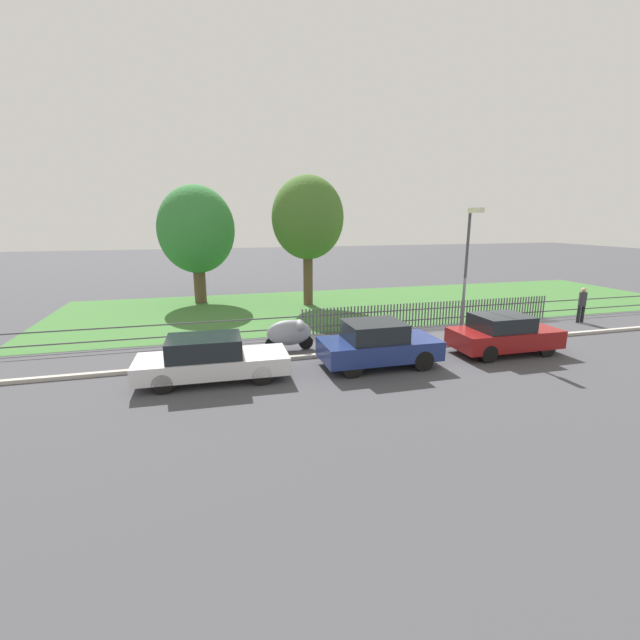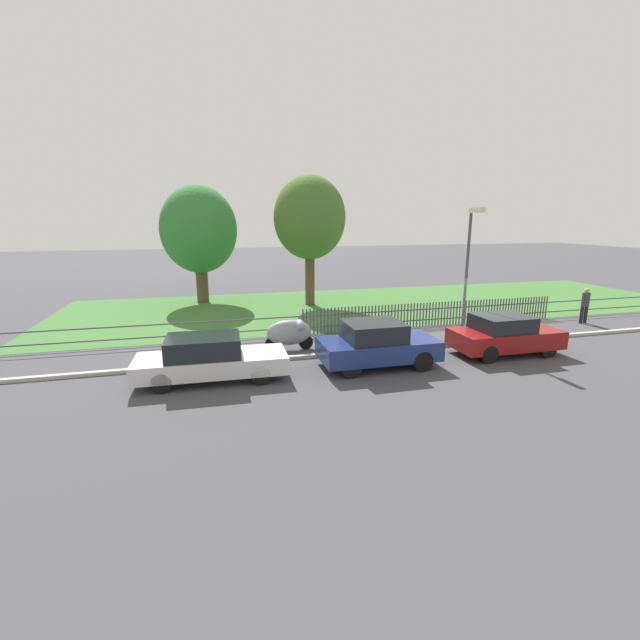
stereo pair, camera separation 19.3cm
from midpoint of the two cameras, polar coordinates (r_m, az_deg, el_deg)
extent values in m
plane|color=#424247|center=(17.68, 19.45, -3.10)|extent=(120.00, 120.00, 0.00)
cube|color=#B2ADA3|center=(17.75, 19.28, -2.83)|extent=(35.33, 0.20, 0.12)
cube|color=#3D7033|center=(24.94, 8.36, 2.18)|extent=(35.33, 10.77, 0.01)
cube|color=#4C4C51|center=(20.19, 14.45, 0.14)|extent=(35.33, 0.03, 0.05)
cube|color=#4C4C51|center=(20.09, 14.53, 1.50)|extent=(35.33, 0.03, 0.05)
cube|color=#4C4C51|center=(17.93, -2.66, -0.29)|extent=(0.06, 0.03, 1.11)
cube|color=#4C4C51|center=(17.96, -2.18, -0.26)|extent=(0.06, 0.03, 1.11)
cube|color=#4C4C51|center=(18.00, -1.70, -0.23)|extent=(0.06, 0.03, 1.11)
cube|color=#4C4C51|center=(18.03, -1.23, -0.20)|extent=(0.06, 0.03, 1.11)
cube|color=#4C4C51|center=(18.07, -0.75, -0.16)|extent=(0.06, 0.03, 1.11)
cube|color=#4C4C51|center=(18.11, -0.28, -0.13)|extent=(0.06, 0.03, 1.11)
cube|color=#4C4C51|center=(18.15, 0.19, -0.10)|extent=(0.06, 0.03, 1.11)
cube|color=#4C4C51|center=(18.19, 0.66, -0.07)|extent=(0.06, 0.03, 1.11)
cube|color=#4C4C51|center=(18.23, 1.13, -0.05)|extent=(0.06, 0.03, 1.11)
cube|color=#4C4C51|center=(18.27, 1.59, -0.02)|extent=(0.06, 0.03, 1.11)
cube|color=#4C4C51|center=(18.32, 2.05, 0.01)|extent=(0.06, 0.03, 1.11)
cube|color=#4C4C51|center=(18.36, 2.51, 0.04)|extent=(0.06, 0.03, 1.11)
cube|color=#4C4C51|center=(18.41, 2.97, 0.07)|extent=(0.06, 0.03, 1.11)
cube|color=#4C4C51|center=(18.46, 3.42, 0.10)|extent=(0.06, 0.03, 1.11)
cube|color=#4C4C51|center=(18.51, 3.88, 0.13)|extent=(0.06, 0.03, 1.11)
cube|color=#4C4C51|center=(18.56, 4.33, 0.16)|extent=(0.06, 0.03, 1.11)
cube|color=#4C4C51|center=(18.61, 4.78, 0.19)|extent=(0.06, 0.03, 1.11)
cube|color=#4C4C51|center=(18.66, 5.22, 0.22)|extent=(0.06, 0.03, 1.11)
cube|color=#4C4C51|center=(18.71, 5.66, 0.24)|extent=(0.06, 0.03, 1.11)
cube|color=#4C4C51|center=(18.77, 6.10, 0.27)|extent=(0.06, 0.03, 1.11)
cube|color=#4C4C51|center=(18.82, 6.54, 0.30)|extent=(0.06, 0.03, 1.11)
cube|color=#4C4C51|center=(18.88, 6.98, 0.33)|extent=(0.06, 0.03, 1.11)
cube|color=#4C4C51|center=(18.94, 7.41, 0.36)|extent=(0.06, 0.03, 1.11)
cube|color=#4C4C51|center=(19.00, 7.84, 0.38)|extent=(0.06, 0.03, 1.11)
cube|color=#4C4C51|center=(19.06, 8.27, 0.41)|extent=(0.06, 0.03, 1.11)
cube|color=#4C4C51|center=(19.12, 8.69, 0.44)|extent=(0.06, 0.03, 1.11)
cube|color=#4C4C51|center=(19.18, 9.11, 0.46)|extent=(0.06, 0.03, 1.11)
cube|color=#4C4C51|center=(19.25, 9.53, 0.49)|extent=(0.06, 0.03, 1.11)
cube|color=#4C4C51|center=(19.31, 9.95, 0.52)|extent=(0.06, 0.03, 1.11)
cube|color=#4C4C51|center=(19.38, 10.36, 0.54)|extent=(0.06, 0.03, 1.11)
cube|color=#4C4C51|center=(19.44, 10.77, 0.57)|extent=(0.06, 0.03, 1.11)
cube|color=#4C4C51|center=(19.51, 11.18, 0.59)|extent=(0.06, 0.03, 1.11)
cube|color=#4C4C51|center=(19.58, 11.58, 0.62)|extent=(0.06, 0.03, 1.11)
cube|color=#4C4C51|center=(19.65, 11.99, 0.64)|extent=(0.06, 0.03, 1.11)
cube|color=#4C4C51|center=(19.72, 12.38, 0.67)|extent=(0.06, 0.03, 1.11)
cube|color=#4C4C51|center=(19.79, 12.78, 0.69)|extent=(0.06, 0.03, 1.11)
cube|color=#4C4C51|center=(19.86, 13.17, 0.72)|extent=(0.06, 0.03, 1.11)
cube|color=#4C4C51|center=(19.93, 13.57, 0.74)|extent=(0.06, 0.03, 1.11)
cube|color=#4C4C51|center=(20.01, 13.95, 0.77)|extent=(0.06, 0.03, 1.11)
cube|color=#4C4C51|center=(20.08, 14.34, 0.79)|extent=(0.06, 0.03, 1.11)
cube|color=#4C4C51|center=(20.16, 14.72, 0.81)|extent=(0.06, 0.03, 1.11)
cube|color=#4C4C51|center=(20.24, 15.10, 0.84)|extent=(0.06, 0.03, 1.11)
cube|color=#4C4C51|center=(20.31, 15.48, 0.86)|extent=(0.06, 0.03, 1.11)
cube|color=#4C4C51|center=(20.39, 15.85, 0.88)|extent=(0.06, 0.03, 1.11)
cube|color=#4C4C51|center=(20.47, 16.22, 0.91)|extent=(0.06, 0.03, 1.11)
cube|color=#4C4C51|center=(20.55, 16.59, 0.93)|extent=(0.06, 0.03, 1.11)
cube|color=#4C4C51|center=(20.63, 16.95, 0.95)|extent=(0.06, 0.03, 1.11)
cube|color=#4C4C51|center=(20.71, 17.31, 0.98)|extent=(0.06, 0.03, 1.11)
cube|color=#4C4C51|center=(20.80, 17.67, 1.00)|extent=(0.06, 0.03, 1.11)
cube|color=#4C4C51|center=(20.88, 18.03, 1.02)|extent=(0.06, 0.03, 1.11)
cube|color=#4C4C51|center=(20.96, 18.38, 1.04)|extent=(0.06, 0.03, 1.11)
cube|color=#4C4C51|center=(21.05, 18.73, 1.06)|extent=(0.06, 0.03, 1.11)
cube|color=#4C4C51|center=(21.14, 19.08, 1.08)|extent=(0.06, 0.03, 1.11)
cube|color=#4C4C51|center=(21.22, 19.43, 1.10)|extent=(0.06, 0.03, 1.11)
cube|color=#4C4C51|center=(21.31, 19.77, 1.12)|extent=(0.06, 0.03, 1.11)
cube|color=#4C4C51|center=(21.40, 20.11, 1.15)|extent=(0.06, 0.03, 1.11)
cube|color=#4C4C51|center=(21.49, 20.44, 1.17)|extent=(0.06, 0.03, 1.11)
cube|color=#4C4C51|center=(21.58, 20.78, 1.19)|extent=(0.06, 0.03, 1.11)
cube|color=#4C4C51|center=(21.67, 21.11, 1.21)|extent=(0.06, 0.03, 1.11)
cube|color=#4C4C51|center=(21.76, 21.44, 1.23)|extent=(0.06, 0.03, 1.11)
cube|color=#4C4C51|center=(21.85, 21.76, 1.25)|extent=(0.06, 0.03, 1.11)
cube|color=#4C4C51|center=(21.94, 22.08, 1.26)|extent=(0.06, 0.03, 1.11)
cube|color=#4C4C51|center=(22.04, 22.40, 1.28)|extent=(0.06, 0.03, 1.11)
cube|color=#4C4C51|center=(22.13, 22.72, 1.30)|extent=(0.06, 0.03, 1.11)
cube|color=#4C4C51|center=(22.22, 23.04, 1.32)|extent=(0.06, 0.03, 1.11)
cube|color=#4C4C51|center=(22.32, 23.35, 1.34)|extent=(0.06, 0.03, 1.11)
cube|color=#4C4C51|center=(22.42, 23.66, 1.36)|extent=(0.06, 0.03, 1.11)
cube|color=#4C4C51|center=(22.51, 23.96, 1.38)|extent=(0.06, 0.03, 1.11)
cube|color=#4C4C51|center=(22.61, 24.27, 1.39)|extent=(0.06, 0.03, 1.11)
cube|color=#4C4C51|center=(22.71, 24.57, 1.41)|extent=(0.06, 0.03, 1.11)
cube|color=#4C4C51|center=(22.81, 24.87, 1.43)|extent=(0.06, 0.03, 1.11)
cube|color=#4C4C51|center=(22.91, 25.16, 1.45)|extent=(0.06, 0.03, 1.11)
cube|color=#4C4C51|center=(23.00, 25.46, 1.46)|extent=(0.06, 0.03, 1.11)
cube|color=#4C4C51|center=(23.11, 25.75, 1.48)|extent=(0.06, 0.03, 1.11)
cube|color=#4C4C51|center=(23.21, 26.04, 1.50)|extent=(0.06, 0.03, 1.11)
cube|color=#4C4C51|center=(23.31, 26.32, 1.51)|extent=(0.06, 0.03, 1.11)
cube|color=#4C4C51|center=(23.41, 26.61, 1.53)|extent=(0.06, 0.03, 1.11)
cube|color=#4C4C51|center=(23.51, 26.89, 1.55)|extent=(0.06, 0.03, 1.11)
cube|color=#4C4C51|center=(23.62, 27.17, 1.56)|extent=(0.06, 0.03, 1.11)
cube|color=#4C4C51|center=(23.72, 27.44, 1.58)|extent=(0.06, 0.03, 1.11)
cube|color=silver|center=(13.37, -14.46, -5.69)|extent=(4.52, 1.80, 0.53)
cube|color=black|center=(13.21, -15.58, -3.43)|extent=(2.19, 1.57, 0.60)
cylinder|color=black|center=(14.21, -8.78, -5.21)|extent=(0.58, 0.16, 0.58)
cylinder|color=black|center=(12.76, -8.14, -7.36)|extent=(0.58, 0.16, 0.58)
cylinder|color=black|center=(14.27, -20.00, -5.80)|extent=(0.58, 0.16, 0.58)
cylinder|color=black|center=(12.83, -20.69, -8.01)|extent=(0.58, 0.16, 0.58)
cube|color=navy|center=(14.26, 7.48, -3.78)|extent=(3.87, 1.82, 0.63)
cube|color=black|center=(14.02, 6.83, -1.45)|extent=(1.86, 1.63, 0.60)
cylinder|color=black|center=(15.53, 10.37, -3.48)|extent=(0.67, 0.14, 0.67)
cylinder|color=black|center=(14.12, 13.26, -5.33)|extent=(0.67, 0.14, 0.67)
cylinder|color=black|center=(14.69, 1.87, -4.24)|extent=(0.67, 0.14, 0.67)
cylinder|color=black|center=(13.19, 3.99, -6.34)|extent=(0.67, 0.14, 0.67)
cube|color=maroon|center=(16.83, 23.06, -2.17)|extent=(3.85, 1.74, 0.64)
cube|color=black|center=(16.58, 22.72, -0.28)|extent=(1.85, 1.56, 0.53)
cylinder|color=black|center=(18.23, 24.41, -2.05)|extent=(0.62, 0.14, 0.62)
cylinder|color=black|center=(17.10, 27.77, -3.37)|extent=(0.62, 0.14, 0.62)
cylinder|color=black|center=(16.83, 18.12, -2.72)|extent=(0.62, 0.14, 0.62)
cylinder|color=black|center=(15.59, 21.31, -4.24)|extent=(0.62, 0.14, 0.62)
cylinder|color=black|center=(16.06, -2.25, -2.96)|extent=(0.54, 0.12, 0.54)
cylinder|color=black|center=(15.89, -6.70, -3.22)|extent=(0.54, 0.12, 0.54)
ellipsoid|color=gray|center=(15.85, -4.49, -1.70)|extent=(1.68, 0.68, 0.95)
ellipsoid|color=gray|center=(15.85, -3.11, -0.73)|extent=(0.42, 0.77, 0.44)
cylinder|color=brown|center=(25.81, -15.97, 5.37)|extent=(0.67, 0.67, 2.84)
ellipsoid|color=#337A38|center=(25.60, -16.37, 11.52)|extent=(4.26, 4.26, 4.90)
cylinder|color=brown|center=(24.13, -1.84, 6.25)|extent=(0.53, 0.53, 3.59)
ellipsoid|color=#426B28|center=(23.94, -1.89, 13.48)|extent=(3.92, 3.92, 4.51)
cylinder|color=black|center=(23.59, 31.40, 0.69)|extent=(0.15, 0.15, 0.81)
cylinder|color=black|center=(23.42, 31.01, 0.66)|extent=(0.15, 0.15, 0.81)
cylinder|color=#333338|center=(23.38, 31.42, 2.41)|extent=(0.34, 0.34, 0.64)
sphere|color=tan|center=(23.32, 31.54, 3.44)|extent=(0.22, 0.22, 0.22)
cylinder|color=#47474C|center=(17.80, 18.48, 5.30)|extent=(0.11, 0.11, 4.98)
cube|color=beige|center=(17.37, 19.77, 13.61)|extent=(0.20, 0.76, 0.18)
camera|label=1|loc=(0.10, -90.35, -0.08)|focal=24.00mm
camera|label=2|loc=(0.10, 89.65, 0.08)|focal=24.00mm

